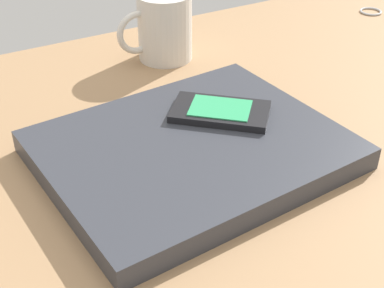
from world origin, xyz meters
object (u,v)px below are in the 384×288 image
Objects in this scene: laptop_closed at (192,150)px; key_ring at (371,11)px; coffee_mug at (163,27)px; cell_phone_on_laptop at (220,111)px.

laptop_closed is 8.08× the size of key_ring.
coffee_mug is 2.97× the size of key_ring.
coffee_mug is at bearing -114.91° from laptop_closed.
coffee_mug is 40.28cm from key_ring.
coffee_mug is (-9.09, -24.44, 3.48)cm from laptop_closed.
key_ring is (-40.01, 0.89, -4.55)cm from coffee_mug.
cell_phone_on_laptop is at bearing 80.01° from coffee_mug.
laptop_closed is at bearing 69.59° from coffee_mug.
laptop_closed is 6.31cm from cell_phone_on_laptop.
cell_phone_on_laptop is 21.88cm from coffee_mug.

